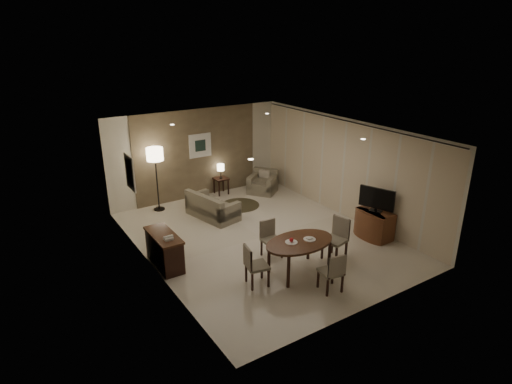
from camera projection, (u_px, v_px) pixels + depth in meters
room_shell at (252, 182)px, 10.49m from camera, size 5.50×7.00×2.70m
taupe_accent at (197, 154)px, 12.92m from camera, size 3.96×0.03×2.70m
curtain_wall at (343, 169)px, 11.55m from camera, size 0.08×6.70×2.58m
curtain_rod at (347, 121)px, 11.09m from camera, size 0.03×6.80×0.03m
art_back_frame at (200, 146)px, 12.86m from camera, size 0.72×0.03×0.72m
art_back_canvas at (200, 146)px, 12.85m from camera, size 0.34×0.01×0.34m
art_left_frame at (130, 173)px, 9.57m from camera, size 0.03×0.60×0.80m
art_left_canvas at (131, 173)px, 9.57m from camera, size 0.01×0.46×0.64m
downlight_nl at (251, 159)px, 7.58m from camera, size 0.10×0.10×0.01m
downlight_nr at (363, 139)px, 9.00m from camera, size 0.10×0.10×0.01m
downlight_fl at (172, 125)px, 10.41m from camera, size 0.10×0.10×0.01m
downlight_fr at (267, 114)px, 11.84m from camera, size 0.10×0.10×0.01m
console_desk at (165, 250)px, 9.26m from camera, size 0.48×1.20×0.75m
telephone at (168, 238)px, 8.87m from camera, size 0.20×0.14×0.09m
tv_cabinet at (375, 224)px, 10.57m from camera, size 0.48×0.90×0.70m
flat_tv at (377, 199)px, 10.32m from camera, size 0.36×0.85×0.60m
dining_table at (299, 257)px, 8.99m from camera, size 1.56×0.98×0.73m
chair_near at (331, 271)px, 8.35m from camera, size 0.47×0.47×0.85m
chair_far at (272, 240)px, 9.60m from camera, size 0.43×0.43×0.84m
chair_left at (257, 265)px, 8.53m from camera, size 0.49×0.49×0.87m
chair_right at (335, 240)px, 9.50m from camera, size 0.55×0.55×0.95m
plate_a at (291, 242)px, 8.81m from camera, size 0.26×0.26×0.02m
plate_b at (309, 239)px, 8.94m from camera, size 0.26×0.26×0.02m
fruit_apple at (291, 240)px, 8.79m from camera, size 0.09×0.09×0.09m
napkin at (310, 238)px, 8.93m from camera, size 0.12×0.08×0.03m
round_rug at (240, 205)px, 12.64m from camera, size 1.14×1.14×0.01m
sofa at (213, 205)px, 11.72m from camera, size 1.63×1.07×0.71m
armchair at (263, 182)px, 13.52m from camera, size 1.09×1.10×0.72m
side_table at (221, 186)px, 13.45m from camera, size 0.41×0.41×0.52m
table_lamp at (221, 170)px, 13.27m from camera, size 0.22×0.22×0.50m
floor_lamp at (157, 180)px, 12.01m from camera, size 0.46×0.46×1.83m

